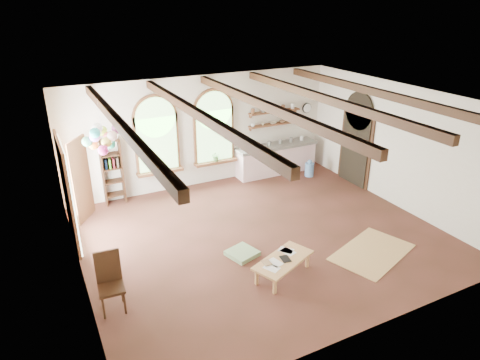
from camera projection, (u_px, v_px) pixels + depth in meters
floor at (262, 235)px, 10.07m from camera, size 8.00×8.00×0.00m
ceiling_beams at (265, 106)px, 8.84m from camera, size 6.20×6.80×0.18m
window_left at (157, 138)px, 11.65m from camera, size 1.30×0.28×2.20m
window_right at (214, 130)px, 12.35m from camera, size 1.30×0.28×2.20m
left_doorway at (68, 194)px, 9.46m from camera, size 0.10×1.90×2.50m
right_doorway at (355, 148)px, 12.49m from camera, size 0.10×1.30×2.40m
kitchen_counter at (276, 159)px, 13.45m from camera, size 2.68×0.62×0.94m
wall_shelf_lower at (274, 124)px, 13.18m from camera, size 1.70×0.24×0.04m
wall_shelf_upper at (275, 111)px, 13.02m from camera, size 1.70×0.24×0.04m
wall_clock at (307, 108)px, 13.61m from camera, size 0.32×0.04×0.32m
bookshelf at (112, 172)px, 11.32m from camera, size 0.53×0.32×1.80m
coffee_table at (283, 261)px, 8.50m from camera, size 1.46×1.08×0.38m
side_chair at (112, 294)px, 7.58m from camera, size 0.48×0.48×1.12m
floor_mat at (372, 252)px, 9.39m from camera, size 2.16×1.73×0.02m
floor_cushion at (242, 253)px, 9.27m from camera, size 0.72×0.72×0.10m
water_jug_a at (309, 169)px, 13.30m from camera, size 0.28×0.28×0.54m
water_jug_b at (302, 161)px, 13.96m from camera, size 0.28×0.28×0.54m
balloon_cluster at (102, 138)px, 9.29m from camera, size 0.86×0.86×1.14m
table_book at (263, 264)px, 8.32m from camera, size 0.16×0.23×0.02m
tablet at (285, 259)px, 8.48m from camera, size 0.20×0.27×0.01m
potted_plant_left at (160, 166)px, 11.87m from camera, size 0.27×0.23×0.30m
potted_plant_right at (216, 156)px, 12.58m from camera, size 0.27×0.23×0.30m
shelf_cup_a at (253, 125)px, 12.84m from camera, size 0.12×0.10×0.10m
shelf_cup_b at (263, 124)px, 12.98m from camera, size 0.10×0.10×0.09m
shelf_bowl_a at (273, 123)px, 13.14m from camera, size 0.22×0.22×0.05m
shelf_bowl_b at (282, 121)px, 13.28m from camera, size 0.20×0.20×0.06m
shelf_vase at (292, 118)px, 13.40m from camera, size 0.18×0.18×0.19m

